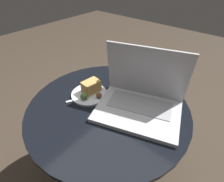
{
  "coord_description": "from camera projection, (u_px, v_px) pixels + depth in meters",
  "views": [
    {
      "loc": [
        0.39,
        -0.44,
        1.08
      ],
      "look_at": [
        0.0,
        0.02,
        0.61
      ],
      "focal_mm": 28.0,
      "sensor_mm": 36.0,
      "label": 1
    }
  ],
  "objects": [
    {
      "name": "fork",
      "position": [
        88.0,
        97.0,
        0.84
      ],
      "size": [
        0.1,
        0.17,
        0.0
      ],
      "color": "silver",
      "rests_on": "table"
    },
    {
      "name": "beer_glass",
      "position": [
        124.0,
        69.0,
        0.84
      ],
      "size": [
        0.07,
        0.07,
        0.21
      ],
      "color": "#C6701E",
      "rests_on": "table"
    },
    {
      "name": "ground_plane",
      "position": [
        109.0,
        168.0,
        1.12
      ],
      "size": [
        6.0,
        6.0,
        0.0
      ],
      "primitive_type": "plane",
      "color": "#382D23"
    },
    {
      "name": "table",
      "position": [
        108.0,
        123.0,
        0.86
      ],
      "size": [
        0.73,
        0.73,
        0.54
      ],
      "color": "#515156",
      "rests_on": "ground_plane"
    },
    {
      "name": "laptop",
      "position": [
        141.0,
        98.0,
        0.75
      ],
      "size": [
        0.41,
        0.35,
        0.26
      ],
      "color": "#B2B2B7",
      "rests_on": "table"
    },
    {
      "name": "snack_plate",
      "position": [
        90.0,
        91.0,
        0.84
      ],
      "size": [
        0.17,
        0.17,
        0.06
      ],
      "color": "silver",
      "rests_on": "table"
    }
  ]
}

